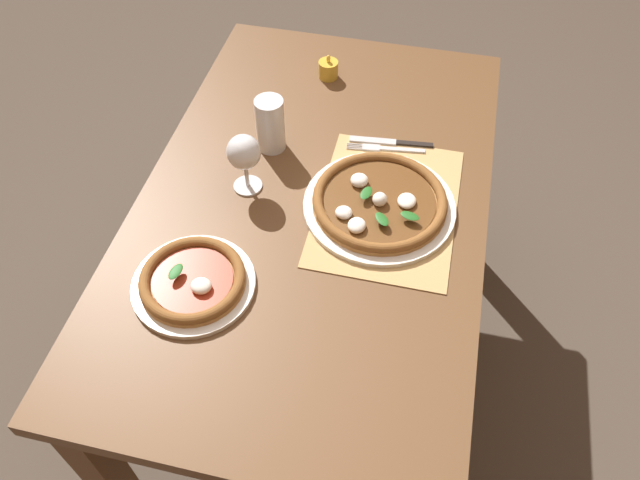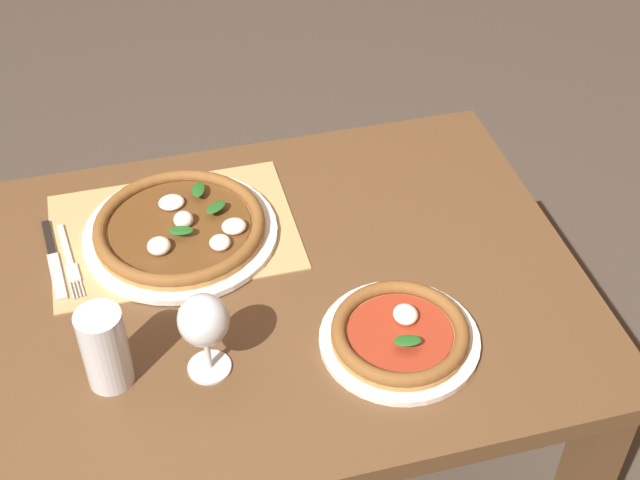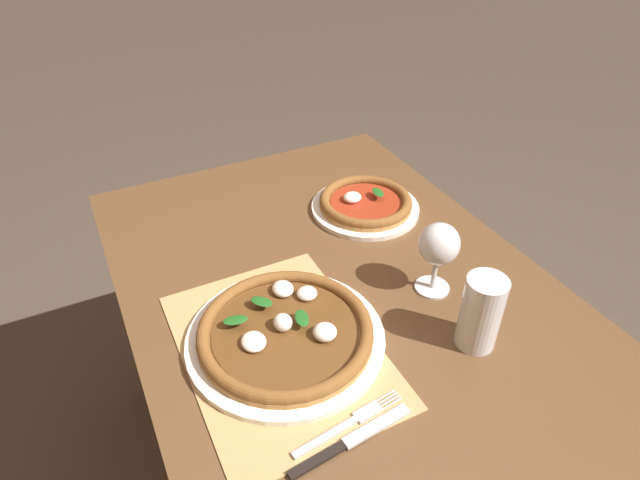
% 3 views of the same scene
% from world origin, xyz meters
% --- Properties ---
extents(dining_table, '(1.36, 0.82, 0.74)m').
position_xyz_m(dining_table, '(0.00, 0.00, 0.63)').
color(dining_table, brown).
rests_on(dining_table, ground).
extents(paper_placemat, '(0.45, 0.32, 0.00)m').
position_xyz_m(paper_placemat, '(0.01, -0.18, 0.74)').
color(paper_placemat, tan).
rests_on(paper_placemat, dining_table).
extents(pizza_near, '(0.36, 0.36, 0.05)m').
position_xyz_m(pizza_near, '(-0.00, -0.16, 0.76)').
color(pizza_near, silver).
rests_on(pizza_near, paper_placemat).
extents(pizza_far, '(0.26, 0.26, 0.05)m').
position_xyz_m(pizza_far, '(-0.31, 0.19, 0.76)').
color(pizza_far, silver).
rests_on(pizza_far, dining_table).
extents(wine_glass, '(0.08, 0.08, 0.16)m').
position_xyz_m(wine_glass, '(0.00, 0.16, 0.85)').
color(wine_glass, silver).
rests_on(wine_glass, dining_table).
extents(pint_glass, '(0.07, 0.07, 0.15)m').
position_xyz_m(pint_glass, '(0.15, 0.15, 0.81)').
color(pint_glass, silver).
rests_on(pint_glass, dining_table).
extents(fork, '(0.04, 0.20, 0.00)m').
position_xyz_m(fork, '(0.20, -0.14, 0.75)').
color(fork, '#B7B7BC').
rests_on(fork, paper_placemat).
extents(knife, '(0.04, 0.22, 0.01)m').
position_xyz_m(knife, '(0.23, -0.15, 0.75)').
color(knife, black).
rests_on(knife, paper_placemat).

